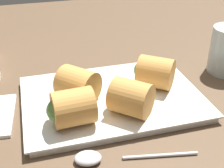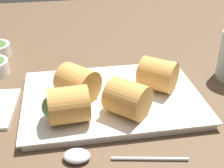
# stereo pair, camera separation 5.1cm
# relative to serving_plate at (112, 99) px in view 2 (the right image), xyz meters

# --- Properties ---
(table_surface) EXTENTS (1.80, 1.40, 0.02)m
(table_surface) POSITION_rel_serving_plate_xyz_m (-0.02, -0.01, -0.02)
(table_surface) COLOR brown
(table_surface) RESTS_ON ground
(serving_plate) EXTENTS (0.31, 0.22, 0.01)m
(serving_plate) POSITION_rel_serving_plate_xyz_m (0.00, 0.00, 0.00)
(serving_plate) COLOR silver
(serving_plate) RESTS_ON table_surface
(roll_front_left) EXTENTS (0.08, 0.08, 0.06)m
(roll_front_left) POSITION_rel_serving_plate_xyz_m (0.01, -0.06, 0.04)
(roll_front_left) COLOR #D19347
(roll_front_left) RESTS_ON serving_plate
(roll_front_right) EXTENTS (0.08, 0.08, 0.06)m
(roll_front_right) POSITION_rel_serving_plate_xyz_m (0.08, 0.01, 0.04)
(roll_front_right) COLOR #D19347
(roll_front_right) RESTS_ON serving_plate
(roll_back_left) EXTENTS (0.08, 0.08, 0.06)m
(roll_back_left) POSITION_rel_serving_plate_xyz_m (-0.06, 0.01, 0.04)
(roll_back_left) COLOR #D19347
(roll_back_left) RESTS_ON serving_plate
(roll_back_right) EXTENTS (0.07, 0.06, 0.06)m
(roll_back_right) POSITION_rel_serving_plate_xyz_m (-0.08, -0.06, 0.04)
(roll_back_right) COLOR #D19347
(roll_back_right) RESTS_ON serving_plate
(spoon) EXTENTS (0.18, 0.05, 0.01)m
(spoon) POSITION_rel_serving_plate_xyz_m (-0.06, -0.14, -0.00)
(spoon) COLOR silver
(spoon) RESTS_ON table_surface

